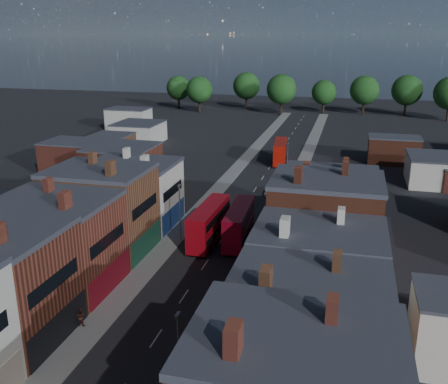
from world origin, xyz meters
The scene contains 13 objects.
pavement_west centered at (-6.50, 50.00, 0.06)m, with size 3.00×200.00×0.12m, color gray.
pavement_east centered at (6.50, 50.00, 0.06)m, with size 3.00×200.00×0.12m, color gray.
terrace_east centered at (14.00, 0.00, 5.64)m, with size 12.00×80.00×11.29m, color brown.
lamp_post_1 centered at (5.20, 0.00, 4.70)m, with size 0.25×0.70×8.12m.
lamp_post_2 centered at (-5.20, 30.00, 4.70)m, with size 0.25×0.70×8.12m.
lamp_post_3 centered at (5.20, 60.00, 4.70)m, with size 0.25×0.70×8.12m.
bus_0 centered at (-1.50, 31.16, 2.72)m, with size 3.20×11.75×5.05m.
bus_1 centered at (2.42, 32.19, 2.62)m, with size 3.24×11.35×4.86m.
bus_2 centered at (1.50, 76.93, 2.57)m, with size 3.57×11.21×4.76m.
car_2 centered at (-1.86, 34.63, 0.57)m, with size 1.89×4.11×1.14m, color black.
car_3 centered at (3.29, 53.90, 0.64)m, with size 1.78×4.39×1.27m, color silver.
ped_1 centered at (-7.70, 8.11, 1.06)m, with size 0.91×0.50×1.88m, color #3F2019.
ped_3 centered at (7.01, 12.31, 1.00)m, with size 1.04×0.47×1.77m, color #504D44.
Camera 1 is at (16.06, -29.14, 26.91)m, focal length 40.00 mm.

